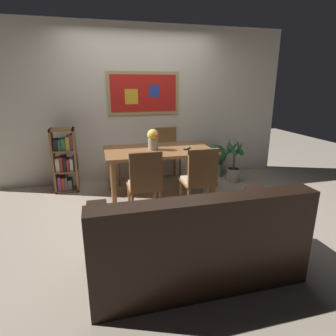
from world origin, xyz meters
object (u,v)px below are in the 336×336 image
Objects in this scene: flower_vase at (153,139)px; dining_chair_far_left at (127,151)px; dining_chair_far_right at (167,149)px; potted_ivy at (216,159)px; leather_couch at (195,243)px; dining_chair_near_left at (145,181)px; bookshelf at (65,161)px; potted_palm at (234,163)px; tv_remote at (187,148)px; dining_chair_near_right at (200,176)px; dining_table at (159,155)px.

dining_chair_far_left is at bearing 109.69° from flower_vase.
dining_chair_far_right reaches higher than potted_ivy.
dining_chair_near_left is at bearing 102.00° from leather_couch.
dining_chair_near_left is at bearing -53.13° from bookshelf.
dining_chair_far_left reaches higher than potted_palm.
potted_palm is (1.08, -0.49, -0.21)m from dining_chair_far_right.
dining_chair_far_left is (-0.03, 1.63, 0.00)m from dining_chair_near_left.
tv_remote is (1.78, -0.67, 0.25)m from bookshelf.
dining_chair_far_right is 0.51× the size of leather_couch.
dining_chair_near_right is 1.00× the size of dining_chair_far_left.
dining_chair_near_left is at bearing -88.94° from dining_chair_far_left.
dining_table is 0.87× the size of leather_couch.
dining_chair_near_left is 1.71m from bookshelf.
potted_palm is 1.16m from tv_remote.
potted_palm is (1.79, -0.52, -0.21)m from dining_chair_far_left.
dining_chair_far_left is 0.91× the size of bookshelf.
leather_couch is 1.79× the size of bookshelf.
leather_couch is 2.70m from potted_palm.
flower_vase is at bearing -23.99° from bookshelf.
dining_chair_near_left is 1.00× the size of dining_chair_far_left.
potted_palm is at bearing 32.20° from dining_chair_near_left.
dining_table is 1.50m from bookshelf.
dining_table is at bearing 86.58° from leather_couch.
dining_table is 0.26m from flower_vase.
dining_chair_far_left is at bearing 114.74° from dining_table.
potted_ivy is (2.63, 0.14, -0.17)m from bookshelf.
tv_remote is (0.41, -0.11, 0.10)m from dining_table.
leather_couch is 12.44× the size of tv_remote.
dining_chair_far_left reaches higher than leather_couch.
bookshelf is (-1.26, 2.49, 0.17)m from leather_couch.
leather_couch is 3.03× the size of potted_ivy.
dining_chair_far_right is at bearing 155.44° from potted_palm.
flower_vase reaches higher than potted_palm.
potted_palm is at bearing -16.23° from dining_chair_far_left.
bookshelf is at bearing 116.94° from leather_couch.
potted_ivy is (0.91, 1.53, -0.22)m from dining_chair_near_right.
dining_chair_far_left is 1.53× the size of potted_ivy.
flower_vase is at bearing -151.69° from potted_ivy.
dining_chair_far_right is at bearing 94.40° from tv_remote.
dining_chair_far_right is (-0.01, 1.62, 0.00)m from dining_chair_near_right.
bookshelf is at bearing -176.93° from potted_ivy.
dining_chair_far_left is at bearing 130.00° from tv_remote.
potted_ivy is at bearing 62.51° from leather_couch.
dining_chair_far_right is 1.53× the size of potted_ivy.
potted_ivy is at bearing 43.94° from tv_remote.
dining_chair_near_right is 1.21m from leather_couch.
flower_vase reaches higher than dining_chair_near_left.
leather_couch reaches higher than tv_remote.
dining_chair_far_right is 0.95m from potted_ivy.
dining_chair_near_right is 1.16× the size of potted_palm.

